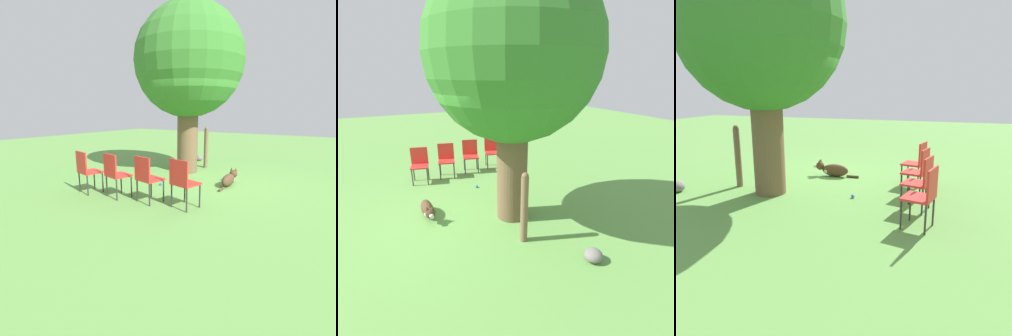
% 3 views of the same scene
% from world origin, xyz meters
% --- Properties ---
extents(ground_plane, '(30.00, 30.00, 0.00)m').
position_xyz_m(ground_plane, '(0.00, 0.00, 0.00)').
color(ground_plane, '#609947').
extents(oak_tree, '(3.01, 3.01, 4.60)m').
position_xyz_m(oak_tree, '(0.40, 1.00, 3.04)').
color(oak_tree, brown).
rests_on(oak_tree, ground_plane).
extents(dog, '(1.10, 0.24, 0.39)m').
position_xyz_m(dog, '(-0.30, -0.57, 0.16)').
color(dog, '#513823').
rests_on(dog, ground_plane).
extents(fence_post, '(0.13, 0.13, 1.29)m').
position_xyz_m(fence_post, '(1.25, 0.81, 0.65)').
color(fence_post, brown).
rests_on(fence_post, ground_plane).
extents(red_chair_0, '(0.51, 0.52, 0.93)m').
position_xyz_m(red_chair_0, '(-2.26, -0.42, 0.54)').
color(red_chair_0, red).
rests_on(red_chair_0, ground_plane).
extents(red_chair_1, '(0.51, 0.52, 0.93)m').
position_xyz_m(red_chair_1, '(-2.38, 0.32, 0.54)').
color(red_chair_1, red).
rests_on(red_chair_1, ground_plane).
extents(red_chair_2, '(0.51, 0.52, 0.93)m').
position_xyz_m(red_chair_2, '(-2.49, 1.06, 0.54)').
color(red_chair_2, red).
rests_on(red_chair_2, ground_plane).
extents(red_chair_3, '(0.51, 0.52, 0.93)m').
position_xyz_m(red_chair_3, '(-2.60, 1.80, 0.54)').
color(red_chair_3, red).
rests_on(red_chair_3, ground_plane).
extents(tennis_ball, '(0.07, 0.07, 0.07)m').
position_xyz_m(tennis_ball, '(-1.23, 0.80, 0.03)').
color(tennis_ball, blue).
rests_on(tennis_ball, ground_plane).
extents(garden_rock, '(0.28, 0.29, 0.21)m').
position_xyz_m(garden_rock, '(2.19, 1.54, 0.11)').
color(garden_rock, slate).
rests_on(garden_rock, ground_plane).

